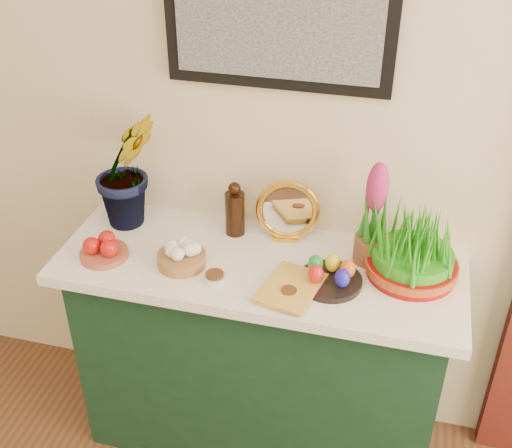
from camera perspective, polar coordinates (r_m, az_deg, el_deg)
The scene contains 13 objects.
sideboard at distance 2.52m, azimuth 0.29°, elevation -11.83°, with size 1.30×0.45×0.85m, color #13351F.
tablecloth at distance 2.23m, azimuth 0.33°, elevation -3.65°, with size 1.40×0.55×0.04m, color white.
hyacinth_green at distance 2.33m, azimuth -11.56°, elevation 6.29°, with size 0.29×0.25×0.58m, color #216E17.
apple_bowl at distance 2.27m, azimuth -13.42°, elevation -2.12°, with size 0.21×0.21×0.08m.
garlic_basket at distance 2.18m, azimuth -6.66°, elevation -2.80°, with size 0.20×0.20×0.09m.
vinegar_cruet at distance 2.31m, azimuth -1.88°, elevation 1.16°, with size 0.07×0.07×0.21m.
mirror at distance 2.27m, azimuth 2.84°, elevation 1.15°, with size 0.23×0.09×0.23m.
book at distance 2.10m, azimuth 0.95°, elevation -5.00°, with size 0.16×0.23×0.03m, color gold.
spice_dish_left at distance 2.12m, azimuth -3.68°, elevation -4.73°, with size 0.08×0.08×0.03m.
spice_dish_right at distance 2.05m, azimuth 2.93°, elevation -6.15°, with size 0.06×0.06×0.03m.
egg_plate at distance 2.11m, azimuth 6.62°, elevation -4.57°, with size 0.27×0.27×0.09m.
hyacinth_pink at distance 2.16m, azimuth 10.44°, elevation 0.49°, with size 0.12×0.12×0.38m.
wheatgrass_sabzeh at distance 2.15m, azimuth 13.90°, elevation -2.03°, with size 0.31×0.31×0.25m.
Camera 1 is at (0.36, 0.27, 2.19)m, focal length 45.00 mm.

